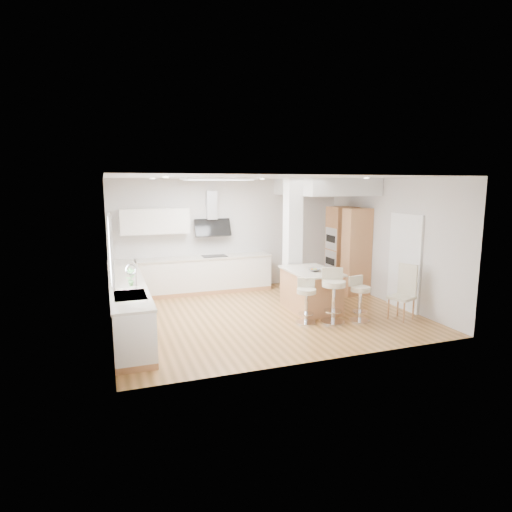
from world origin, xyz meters
name	(u,v)px	position (x,y,z in m)	size (l,w,h in m)	color
ground	(264,314)	(0.00, 0.00, 0.00)	(6.00, 6.00, 0.00)	#AF7941
ceiling	(264,314)	(0.00, 0.00, 0.00)	(6.00, 5.00, 0.02)	silver
wall_back	(230,234)	(0.00, 2.50, 1.40)	(6.00, 0.04, 2.80)	beige
wall_left	(108,256)	(-3.00, 0.00, 1.40)	(0.04, 5.00, 2.80)	beige
wall_right	(389,241)	(3.00, 0.00, 1.40)	(0.04, 5.00, 2.80)	beige
skylight	(218,179)	(-0.79, 0.60, 2.77)	(4.10, 2.10, 0.06)	white
window_left	(111,246)	(-2.96, -0.90, 1.69)	(0.06, 1.28, 1.07)	white
doorway_right	(405,263)	(2.97, -0.60, 1.00)	(0.05, 1.00, 2.10)	#3F3831
counter_left	(127,302)	(-2.70, 0.23, 0.46)	(0.63, 4.50, 1.35)	tan
counter_back	(198,265)	(-0.91, 2.22, 0.70)	(3.62, 0.63, 2.50)	tan
pillar	(293,240)	(1.05, 0.95, 1.40)	(0.35, 0.35, 2.80)	white
soffit	(325,187)	(2.10, 1.40, 2.60)	(1.78, 2.20, 0.40)	silver
oven_column	(347,249)	(2.68, 1.23, 1.05)	(0.63, 1.21, 2.10)	tan
peninsula	(311,290)	(1.05, 0.00, 0.44)	(0.96, 1.44, 0.93)	tan
bar_stool_a	(306,298)	(0.56, -0.79, 0.49)	(0.51, 0.51, 0.87)	silver
bar_stool_b	(333,293)	(1.07, -0.92, 0.59)	(0.60, 0.60, 1.06)	silver
bar_stool_c	(360,296)	(1.60, -1.03, 0.50)	(0.47, 0.47, 0.89)	silver
dining_chair	(404,290)	(2.54, -1.18, 0.59)	(0.55, 0.55, 1.10)	beige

